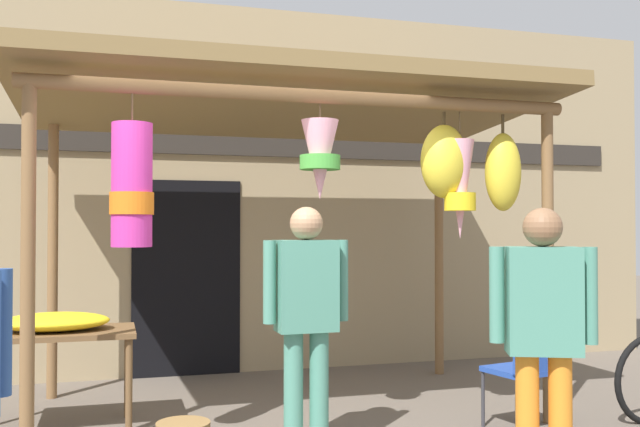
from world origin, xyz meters
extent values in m
cube|color=#9E8966|center=(0.00, 2.62, 1.93)|extent=(10.54, 0.25, 3.86)
cube|color=#2D2823|center=(0.00, 2.47, 2.39)|extent=(9.49, 0.04, 0.24)
cube|color=black|center=(-0.26, 2.48, 1.00)|extent=(1.10, 0.03, 2.00)
cylinder|color=brown|center=(-1.50, -0.09, 1.22)|extent=(0.09, 0.09, 2.44)
cylinder|color=brown|center=(2.27, -0.09, 1.22)|extent=(0.09, 0.09, 2.44)
cylinder|color=brown|center=(-1.50, 1.84, 1.22)|extent=(0.09, 0.09, 2.44)
cylinder|color=brown|center=(2.27, 1.84, 1.22)|extent=(0.09, 0.09, 2.44)
cylinder|color=brown|center=(0.38, -0.09, 2.44)|extent=(3.97, 0.10, 0.10)
cylinder|color=brown|center=(0.38, 1.84, 2.59)|extent=(3.97, 0.10, 0.10)
cube|color=olive|center=(0.38, 0.88, 2.56)|extent=(4.27, 2.43, 0.30)
cylinder|color=brown|center=(-0.87, -0.10, 2.30)|extent=(0.01, 0.01, 0.19)
cylinder|color=#D13399|center=(-0.87, -0.10, 1.79)|extent=(0.26, 0.26, 0.81)
cylinder|color=orange|center=(-0.87, -0.10, 1.67)|extent=(0.28, 0.28, 0.15)
cylinder|color=brown|center=(0.42, -0.07, 2.34)|extent=(0.01, 0.01, 0.12)
cone|color=pink|center=(0.42, -0.07, 1.99)|extent=(0.27, 0.27, 0.57)
cylinder|color=green|center=(0.42, -0.07, 1.98)|extent=(0.29, 0.29, 0.10)
cylinder|color=brown|center=(1.54, -0.03, 2.29)|extent=(0.01, 0.01, 0.21)
cone|color=pink|center=(1.54, -0.03, 1.80)|extent=(0.22, 0.22, 0.76)
cylinder|color=yellow|center=(1.54, -0.03, 1.71)|extent=(0.24, 0.24, 0.14)
cylinder|color=#4C3D23|center=(1.92, -0.02, 2.32)|extent=(0.02, 0.02, 0.15)
ellipsoid|color=yellow|center=(1.92, -0.02, 1.95)|extent=(0.29, 0.24, 0.61)
cylinder|color=#4C3D23|center=(1.44, 0.02, 2.35)|extent=(0.02, 0.02, 0.09)
ellipsoid|color=yellow|center=(1.44, 0.02, 2.02)|extent=(0.37, 0.31, 0.56)
cube|color=brown|center=(-1.38, 0.72, 0.73)|extent=(1.11, 0.65, 0.04)
cylinder|color=brown|center=(-0.87, 0.45, 0.35)|extent=(0.05, 0.05, 0.71)
cylinder|color=brown|center=(-0.87, 1.00, 0.35)|extent=(0.05, 0.05, 0.71)
ellipsoid|color=yellow|center=(-1.40, 0.72, 0.81)|extent=(0.78, 0.55, 0.13)
ellipsoid|color=orange|center=(-1.28, 0.66, 0.82)|extent=(0.35, 0.27, 0.09)
cube|color=#2347A8|center=(1.94, -0.18, 0.44)|extent=(0.48, 0.48, 0.04)
cube|color=#2347A8|center=(1.97, -0.36, 0.64)|extent=(0.40, 0.12, 0.40)
cylinder|color=#333338|center=(2.07, 0.03, 0.22)|extent=(0.03, 0.03, 0.44)
cylinder|color=#333338|center=(1.72, -0.05, 0.22)|extent=(0.03, 0.03, 0.44)
cylinder|color=#333338|center=(2.15, -0.32, 0.22)|extent=(0.03, 0.03, 0.44)
cylinder|color=#333338|center=(1.80, -0.40, 0.22)|extent=(0.03, 0.03, 0.44)
cylinder|color=#4C8E7A|center=(0.17, -0.29, 0.41)|extent=(0.13, 0.13, 0.82)
cylinder|color=#4C8E7A|center=(0.35, -0.29, 0.41)|extent=(0.13, 0.13, 0.82)
cube|color=#4C8E7A|center=(0.26, -0.29, 1.12)|extent=(0.41, 0.23, 0.61)
cylinder|color=#4C8E7A|center=(0.01, -0.30, 1.15)|extent=(0.08, 0.08, 0.55)
cylinder|color=#4C8E7A|center=(0.52, -0.28, 1.15)|extent=(0.08, 0.08, 0.55)
sphere|color=tan|center=(0.26, -0.29, 1.54)|extent=(0.22, 0.22, 0.22)
cylinder|color=orange|center=(1.42, -1.45, 0.40)|extent=(0.13, 0.13, 0.80)
cylinder|color=orange|center=(1.25, -1.38, 0.40)|extent=(0.13, 0.13, 0.80)
cube|color=#4C8E7A|center=(1.34, -1.42, 1.10)|extent=(0.45, 0.36, 0.60)
cylinder|color=#4C8E7A|center=(1.57, -1.52, 1.13)|extent=(0.08, 0.08, 0.54)
cylinder|color=#4C8E7A|center=(1.10, -1.32, 1.13)|extent=(0.08, 0.08, 0.54)
sphere|color=#896042|center=(1.34, -1.42, 1.51)|extent=(0.22, 0.22, 0.22)
cylinder|color=#2D5193|center=(-1.43, -1.75, 1.08)|extent=(0.08, 0.08, 0.52)
camera|label=1|loc=(-0.99, -4.92, 1.51)|focal=39.96mm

